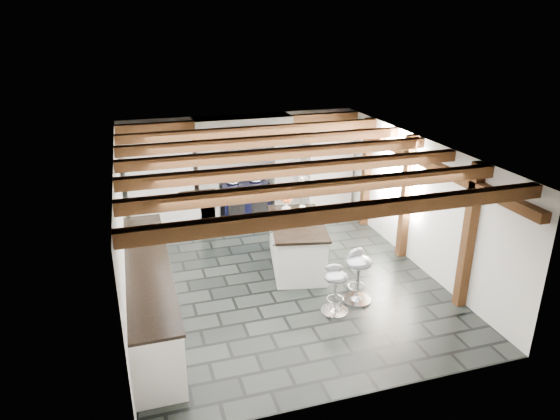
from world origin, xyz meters
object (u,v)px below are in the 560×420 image
object	(u,v)px
range_cooker	(245,201)
kitchen_island	(297,243)
bar_stool_far	(336,284)
bar_stool_near	(358,270)

from	to	relation	value
range_cooker	kitchen_island	xyz separation A→B (m)	(0.40, -2.31, -0.03)
range_cooker	bar_stool_far	world-z (taller)	range_cooker
kitchen_island	bar_stool_far	distance (m)	1.60
bar_stool_near	bar_stool_far	xyz separation A→B (m)	(-0.45, -0.20, -0.06)
range_cooker	bar_stool_near	size ratio (longest dim) A/B	1.15
range_cooker	bar_stool_far	distance (m)	3.94
bar_stool_near	bar_stool_far	world-z (taller)	bar_stool_near
range_cooker	bar_stool_far	size ratio (longest dim) A/B	1.29
kitchen_island	bar_stool_near	size ratio (longest dim) A/B	2.17
range_cooker	bar_stool_near	xyz separation A→B (m)	(0.92, -3.71, 0.07)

